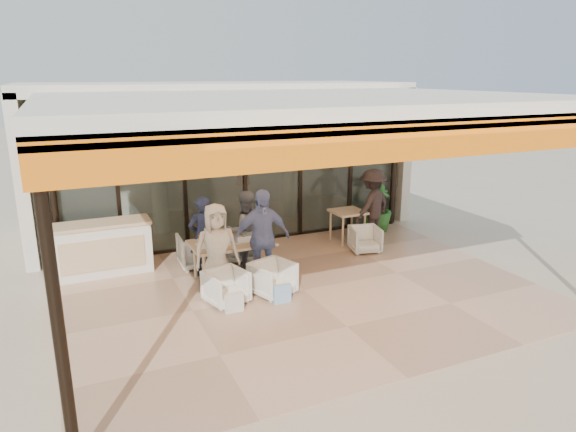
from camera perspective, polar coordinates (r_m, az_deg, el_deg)
name	(u,v)px	position (r m, az deg, el deg)	size (l,w,h in m)	color
ground	(304,291)	(9.20, 1.75, -8.37)	(70.00, 70.00, 0.00)	#C6B293
terrace_floor	(304,291)	(9.19, 1.75, -8.34)	(8.00, 6.00, 0.01)	tan
terrace_structure	(313,105)	(8.19, 2.77, 12.19)	(8.00, 6.00, 3.40)	silver
glass_storefront	(245,174)	(11.38, -4.82, 4.71)	(8.08, 0.10, 3.20)	#9EADA3
interior_block	(214,134)	(13.47, -8.20, 9.00)	(9.05, 3.62, 3.52)	silver
host_counter	(101,248)	(10.36, -20.02, -3.39)	(1.85, 0.65, 1.04)	silver
dining_table	(231,245)	(9.52, -6.31, -3.19)	(1.50, 0.90, 0.93)	tan
chair_far_left	(197,249)	(10.37, -10.07, -3.61)	(0.71, 0.67, 0.73)	white
chair_far_right	(237,244)	(10.60, -5.66, -3.08)	(0.69, 0.65, 0.71)	white
chair_near_left	(226,286)	(8.68, -6.87, -7.69)	(0.62, 0.58, 0.64)	white
chair_near_right	(273,277)	(8.93, -1.70, -6.79)	(0.65, 0.61, 0.67)	white
diner_navy	(203,236)	(9.79, -9.44, -2.23)	(0.57, 0.37, 1.55)	#171B34
diner_grey	(245,230)	(10.01, -4.81, -1.58)	(0.77, 0.60, 1.58)	#5D5D61
diner_cream	(217,249)	(8.95, -7.94, -3.66)	(0.79, 0.51, 1.61)	beige
diner_periwinkle	(262,238)	(9.18, -2.93, -2.47)	(1.05, 0.44, 1.79)	#687BAE
tote_bag_cream	(234,303)	(8.39, -6.00, -9.63)	(0.30, 0.10, 0.34)	silver
tote_bag_blue	(282,294)	(8.66, -0.66, -8.71)	(0.30, 0.10, 0.34)	#99BFD8
side_table	(348,215)	(11.68, 6.65, 0.09)	(0.70, 0.70, 0.74)	tan
side_chair	(365,238)	(11.16, 8.56, -2.45)	(0.61, 0.57, 0.62)	white
standing_woman	(372,206)	(11.78, 9.32, 1.15)	(1.09, 0.62, 1.68)	black
potted_palm	(378,206)	(12.60, 9.93, 1.06)	(0.71, 0.71, 1.26)	#1E5919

